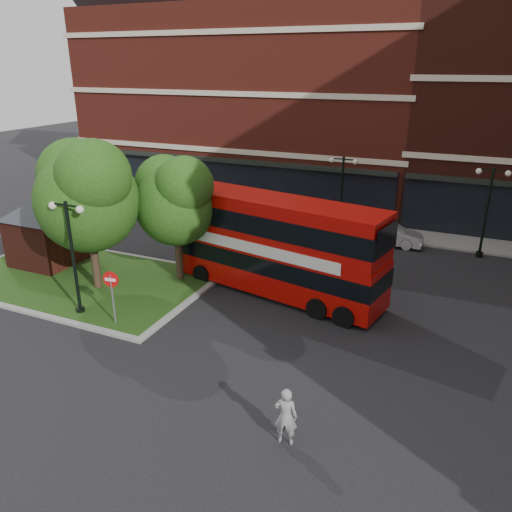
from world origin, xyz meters
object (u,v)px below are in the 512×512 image
at_px(bus, 275,240).
at_px(woman, 286,416).
at_px(car_white, 389,234).
at_px(car_silver, 292,215).

bearing_deg(bus, woman, -54.98).
bearing_deg(car_white, car_silver, 76.52).
height_order(woman, car_silver, woman).
bearing_deg(woman, bus, -76.19).
height_order(bus, car_white, bus).
height_order(bus, woman, bus).
relative_size(bus, car_silver, 2.96).
bearing_deg(car_silver, woman, -161.05).
bearing_deg(bus, car_white, 78.38).
bearing_deg(woman, car_silver, -80.33).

